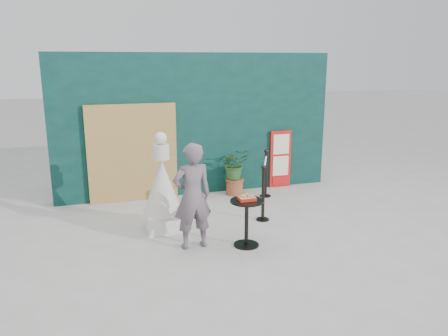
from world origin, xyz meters
TOP-DOWN VIEW (x-y plane):
  - ground at (0.00, 0.00)m, footprint 60.00×60.00m
  - back_wall at (0.00, 3.15)m, footprint 6.00×0.30m
  - bamboo_fence at (-1.40, 2.94)m, footprint 1.80×0.08m
  - woman at (-0.79, 0.29)m, footprint 0.64×0.45m
  - menu_board at (1.90, 2.95)m, footprint 0.50×0.07m
  - statue at (-1.11, 1.13)m, footprint 0.67×0.67m
  - cafe_table at (0.02, 0.09)m, footprint 0.52×0.52m
  - food_basket at (0.02, 0.10)m, footprint 0.26×0.19m
  - planter at (0.71, 2.70)m, footprint 0.59×0.51m
  - stanchion_barrier at (1.00, 1.71)m, footprint 0.84×1.54m

SIDE VIEW (x-z plane):
  - ground at x=0.00m, z-range 0.00..0.00m
  - stanchion_barrier at x=1.00m, z-range -0.02..1.01m
  - cafe_table at x=0.02m, z-range 0.12..0.87m
  - planter at x=0.71m, z-range 0.08..1.09m
  - menu_board at x=1.90m, z-range 0.00..1.30m
  - statue at x=-1.11m, z-range -0.16..1.55m
  - food_basket at x=0.02m, z-range 0.73..0.84m
  - woman at x=-0.79m, z-range 0.00..1.66m
  - bamboo_fence at x=-1.40m, z-range 0.00..2.00m
  - back_wall at x=0.00m, z-range 0.00..3.00m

